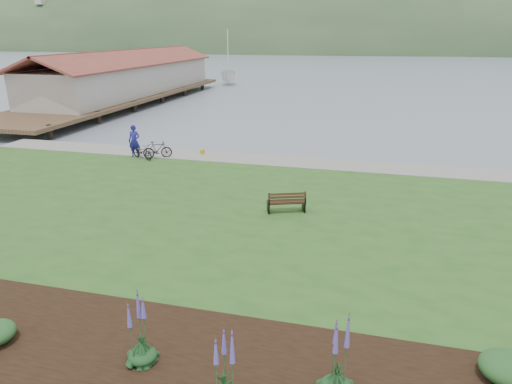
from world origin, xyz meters
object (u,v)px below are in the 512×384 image
park_bench (286,202)px  sailboat (229,85)px  person (134,138)px  bicycle_a (142,151)px

park_bench → sailboat: size_ratio=0.07×
park_bench → person: bearing=127.1°
sailboat → park_bench: bearing=-84.5°
person → sailboat: bearing=93.3°
person → bicycle_a: bearing=-34.6°
bicycle_a → park_bench: bearing=-96.4°
person → bicycle_a: (0.63, -0.33, -0.63)m
person → sailboat: sailboat is taller
bicycle_a → sailboat: 42.29m
park_bench → sailboat: sailboat is taller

